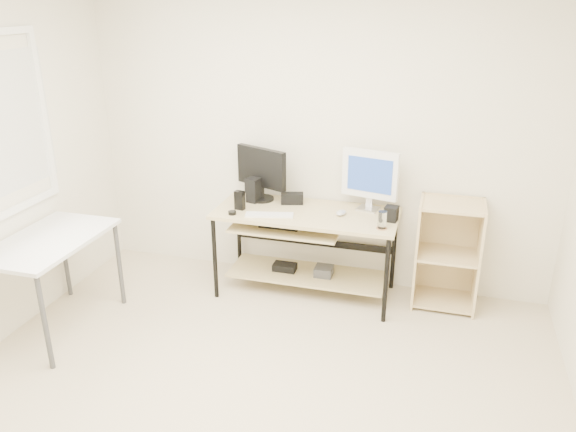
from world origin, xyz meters
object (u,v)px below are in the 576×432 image
(white_imac, at_px, (370,176))
(audio_controller, at_px, (240,200))
(shelf_unit, at_px, (447,252))
(black_monitor, at_px, (261,171))
(desk, at_px, (303,235))
(side_table, at_px, (49,249))

(white_imac, bearing_deg, audio_controller, -151.83)
(shelf_unit, distance_m, black_monitor, 1.69)
(white_imac, xyz_separation_m, audio_controller, (-1.02, -0.29, -0.21))
(shelf_unit, xyz_separation_m, audio_controller, (-1.69, -0.27, 0.38))
(audio_controller, bearing_deg, desk, 22.45)
(desk, relative_size, side_table, 1.50)
(shelf_unit, xyz_separation_m, black_monitor, (-1.59, 0.00, 0.56))
(shelf_unit, bearing_deg, white_imac, 178.16)
(side_table, xyz_separation_m, black_monitor, (1.24, 1.22, 0.34))
(desk, distance_m, side_table, 1.97)
(desk, relative_size, white_imac, 2.98)
(desk, height_order, audio_controller, audio_controller)
(side_table, distance_m, shelf_unit, 3.09)
(white_imac, bearing_deg, black_monitor, -166.43)
(black_monitor, bearing_deg, white_imac, 24.15)
(desk, height_order, black_monitor, black_monitor)
(black_monitor, bearing_deg, side_table, -112.24)
(desk, distance_m, audio_controller, 0.60)
(shelf_unit, relative_size, white_imac, 1.79)
(desk, distance_m, shelf_unit, 1.19)
(audio_controller, bearing_deg, shelf_unit, 19.85)
(side_table, relative_size, black_monitor, 2.07)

